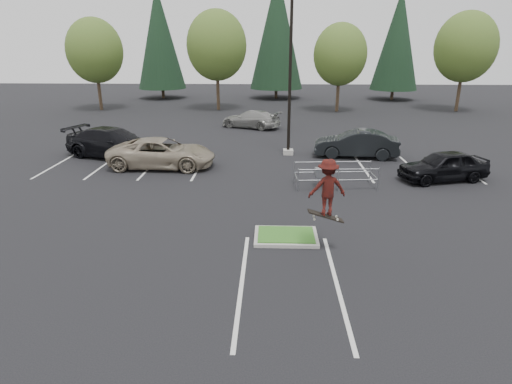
{
  "coord_description": "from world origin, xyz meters",
  "views": [
    {
      "loc": [
        -0.57,
        -13.63,
        6.45
      ],
      "look_at": [
        -1.1,
        1.5,
        1.18
      ],
      "focal_mm": 30.0,
      "sensor_mm": 36.0,
      "label": 1
    }
  ],
  "objects_px": {
    "car_far_silver": "(252,119)",
    "conif_c": "(398,40)",
    "conif_b": "(277,31)",
    "skateboarder": "(327,188)",
    "decid_b": "(217,48)",
    "decid_d": "(465,49)",
    "conif_a": "(159,38)",
    "car_r_charc": "(356,144)",
    "car_l_black": "(112,143)",
    "light_pole": "(290,78)",
    "decid_c": "(340,56)",
    "car_r_black": "(444,166)",
    "car_l_tan": "(162,153)",
    "cart_corral": "(326,173)",
    "decid_a": "(95,53)"
  },
  "relations": [
    {
      "from": "skateboarder",
      "to": "conif_b",
      "type": "bearing_deg",
      "value": -98.45
    },
    {
      "from": "decid_b",
      "to": "conif_a",
      "type": "height_order",
      "value": "conif_a"
    },
    {
      "from": "conif_c",
      "to": "light_pole",
      "type": "bearing_deg",
      "value": -116.15
    },
    {
      "from": "conif_b",
      "to": "decid_c",
      "type": "bearing_deg",
      "value": -60.68
    },
    {
      "from": "skateboarder",
      "to": "car_r_black",
      "type": "relative_size",
      "value": 0.47
    },
    {
      "from": "decid_d",
      "to": "car_l_black",
      "type": "bearing_deg",
      "value": -145.31
    },
    {
      "from": "light_pole",
      "to": "conif_c",
      "type": "xyz_separation_m",
      "value": [
        13.5,
        27.5,
        2.29
      ]
    },
    {
      "from": "skateboarder",
      "to": "light_pole",
      "type": "bearing_deg",
      "value": -97.02
    },
    {
      "from": "conif_a",
      "to": "conif_b",
      "type": "bearing_deg",
      "value": 2.05
    },
    {
      "from": "conif_b",
      "to": "car_l_black",
      "type": "height_order",
      "value": "conif_b"
    },
    {
      "from": "conif_a",
      "to": "conif_c",
      "type": "relative_size",
      "value": 1.04
    },
    {
      "from": "light_pole",
      "to": "car_l_black",
      "type": "bearing_deg",
      "value": -174.32
    },
    {
      "from": "cart_corral",
      "to": "car_r_black",
      "type": "relative_size",
      "value": 0.88
    },
    {
      "from": "decid_d",
      "to": "car_r_charc",
      "type": "relative_size",
      "value": 1.93
    },
    {
      "from": "cart_corral",
      "to": "car_far_silver",
      "type": "xyz_separation_m",
      "value": [
        -4.18,
        14.79,
        0.02
      ]
    },
    {
      "from": "car_l_tan",
      "to": "car_l_black",
      "type": "height_order",
      "value": "car_l_black"
    },
    {
      "from": "decid_b",
      "to": "car_l_black",
      "type": "relative_size",
      "value": 1.61
    },
    {
      "from": "light_pole",
      "to": "decid_c",
      "type": "bearing_deg",
      "value": 72.89
    },
    {
      "from": "car_r_black",
      "to": "conif_c",
      "type": "bearing_deg",
      "value": 155.08
    },
    {
      "from": "light_pole",
      "to": "conif_c",
      "type": "bearing_deg",
      "value": 63.85
    },
    {
      "from": "conif_b",
      "to": "skateboarder",
      "type": "bearing_deg",
      "value": -88.34
    },
    {
      "from": "conif_c",
      "to": "car_far_silver",
      "type": "relative_size",
      "value": 2.61
    },
    {
      "from": "light_pole",
      "to": "car_l_tan",
      "type": "distance_m",
      "value": 8.54
    },
    {
      "from": "car_l_tan",
      "to": "car_far_silver",
      "type": "bearing_deg",
      "value": -19.29
    },
    {
      "from": "car_l_tan",
      "to": "light_pole",
      "type": "bearing_deg",
      "value": -64.79
    },
    {
      "from": "light_pole",
      "to": "conif_a",
      "type": "relative_size",
      "value": 0.78
    },
    {
      "from": "car_l_tan",
      "to": "car_far_silver",
      "type": "relative_size",
      "value": 1.19
    },
    {
      "from": "decid_c",
      "to": "conif_c",
      "type": "xyz_separation_m",
      "value": [
        8.01,
        9.67,
        1.59
      ]
    },
    {
      "from": "light_pole",
      "to": "decid_b",
      "type": "height_order",
      "value": "light_pole"
    },
    {
      "from": "cart_corral",
      "to": "car_r_charc",
      "type": "relative_size",
      "value": 0.79
    },
    {
      "from": "decid_d",
      "to": "conif_b",
      "type": "height_order",
      "value": "conif_b"
    },
    {
      "from": "car_far_silver",
      "to": "cart_corral",
      "type": "bearing_deg",
      "value": 40.39
    },
    {
      "from": "decid_c",
      "to": "conif_a",
      "type": "distance_m",
      "value": 22.5
    },
    {
      "from": "car_far_silver",
      "to": "conif_c",
      "type": "bearing_deg",
      "value": 164.12
    },
    {
      "from": "conif_b",
      "to": "cart_corral",
      "type": "bearing_deg",
      "value": -86.58
    },
    {
      "from": "conif_b",
      "to": "car_r_charc",
      "type": "xyz_separation_m",
      "value": [
        4.5,
        -29.0,
        -7.04
      ]
    },
    {
      "from": "decid_b",
      "to": "car_l_tan",
      "type": "distance_m",
      "value": 22.28
    },
    {
      "from": "decid_b",
      "to": "conif_c",
      "type": "xyz_separation_m",
      "value": [
        20.01,
        8.97,
        0.8
      ]
    },
    {
      "from": "decid_b",
      "to": "decid_d",
      "type": "relative_size",
      "value": 1.02
    },
    {
      "from": "conif_a",
      "to": "car_l_tan",
      "type": "xyz_separation_m",
      "value": [
        7.5,
        -31.11,
        -6.3
      ]
    },
    {
      "from": "conif_b",
      "to": "car_r_black",
      "type": "bearing_deg",
      "value": -76.57
    },
    {
      "from": "conif_a",
      "to": "decid_d",
      "type": "bearing_deg",
      "value": -16.81
    },
    {
      "from": "light_pole",
      "to": "decid_c",
      "type": "xyz_separation_m",
      "value": [
        5.49,
        17.83,
        0.69
      ]
    },
    {
      "from": "decid_b",
      "to": "decid_a",
      "type": "bearing_deg",
      "value": -177.61
    },
    {
      "from": "conif_c",
      "to": "skateboarder",
      "type": "relative_size",
      "value": 6.02
    },
    {
      "from": "light_pole",
      "to": "car_r_charc",
      "type": "distance_m",
      "value": 5.51
    },
    {
      "from": "car_r_charc",
      "to": "conif_c",
      "type": "bearing_deg",
      "value": 167.97
    },
    {
      "from": "conif_a",
      "to": "car_l_black",
      "type": "distance_m",
      "value": 29.97
    },
    {
      "from": "skateboarder",
      "to": "car_r_black",
      "type": "height_order",
      "value": "skateboarder"
    },
    {
      "from": "car_r_black",
      "to": "car_l_tan",
      "type": "bearing_deg",
      "value": -111.87
    }
  ]
}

